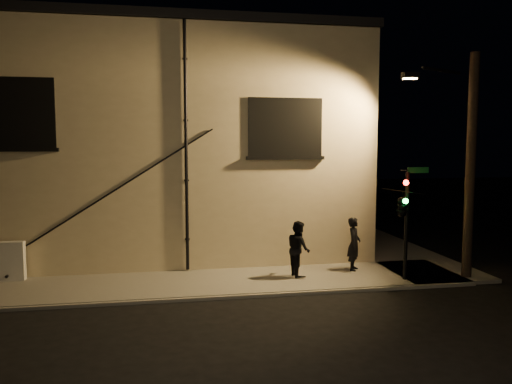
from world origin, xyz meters
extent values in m
plane|color=black|center=(0.00, 0.00, 0.00)|extent=(90.00, 90.00, 0.00)
cube|color=slate|center=(-3.00, 1.50, 0.06)|extent=(20.00, 3.00, 0.12)
cube|color=slate|center=(6.50, 8.00, 0.06)|extent=(3.00, 16.00, 0.12)
cube|color=beige|center=(-3.00, 9.00, 4.25)|extent=(16.00, 12.00, 8.50)
cube|color=black|center=(-3.00, 9.00, 8.65)|extent=(16.20, 12.20, 0.30)
cube|color=black|center=(-7.00, 2.98, 5.40)|extent=(2.20, 0.10, 2.20)
cube|color=black|center=(-7.00, 3.00, 5.40)|extent=(1.98, 0.05, 1.98)
cube|color=black|center=(1.60, 2.98, 5.00)|extent=(2.60, 0.10, 2.00)
cube|color=black|center=(1.60, 3.00, 5.00)|extent=(2.38, 0.05, 1.78)
cylinder|color=black|center=(-1.80, 2.92, 4.31)|extent=(0.11, 0.11, 8.30)
cylinder|color=black|center=(-4.00, 2.95, 3.00)|extent=(5.96, 0.04, 3.75)
cylinder|color=black|center=(-3.88, 2.95, 3.06)|extent=(5.96, 0.04, 3.75)
imported|color=black|center=(3.80, 2.01, 1.03)|extent=(0.70, 0.79, 1.81)
imported|color=black|center=(1.74, 1.61, 1.02)|extent=(0.77, 0.94, 1.81)
cylinder|color=black|center=(4.98, 0.62, 1.83)|extent=(0.12, 0.12, 3.43)
imported|color=black|center=(4.76, 0.50, 2.56)|extent=(0.85, 2.11, 0.83)
sphere|color=#FF140C|center=(4.78, 0.32, 3.24)|extent=(0.17, 0.17, 0.17)
sphere|color=#14FF3F|center=(4.78, 0.32, 2.67)|extent=(0.17, 0.17, 0.17)
cube|color=#0C4C1E|center=(5.33, 0.62, 3.60)|extent=(0.70, 0.03, 0.18)
cylinder|color=black|center=(7.10, 0.56, 3.64)|extent=(0.30, 0.30, 7.28)
cylinder|color=black|center=(6.30, 1.11, 6.77)|extent=(1.85, 1.01, 0.10)
cube|color=black|center=(5.50, 1.66, 6.67)|extent=(0.55, 0.28, 0.18)
cube|color=#FFC672|center=(5.50, 1.66, 6.57)|extent=(0.42, 0.20, 0.04)
camera|label=1|loc=(-2.47, -13.87, 4.43)|focal=35.00mm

